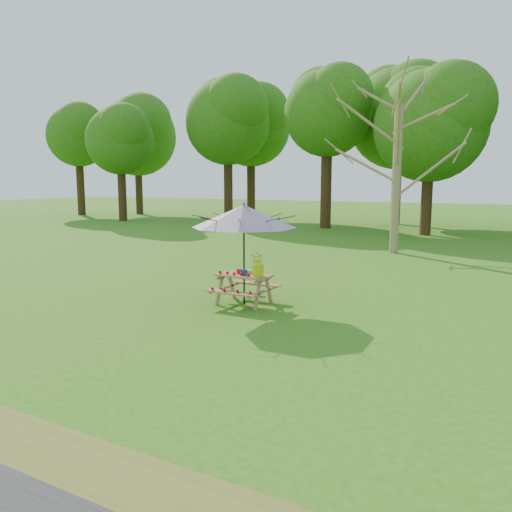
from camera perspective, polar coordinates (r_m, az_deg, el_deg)
The scene contains 8 objects.
ground at distance 9.76m, azimuth -23.03°, elevation -8.21°, with size 120.00×120.00×0.00m, color #2A7215.
treeline at distance 29.19m, azimuth 14.18°, elevation 18.75°, with size 60.00×12.00×16.00m, color #276010, non-canonical shape.
bare_tree at distance 20.24m, azimuth 16.36°, elevation 22.67°, with size 8.75×8.75×12.77m.
picnic_table at distance 11.06m, azimuth -1.37°, elevation -3.86°, with size 1.20×1.32×0.67m.
patio_umbrella at distance 10.83m, azimuth -1.40°, elevation 4.56°, with size 3.03×3.03×2.26m.
produce_bins at distance 11.02m, azimuth -1.42°, elevation -1.80°, with size 0.30×0.41×0.13m.
tomatoes_row at distance 10.91m, azimuth -2.53°, elevation -2.01°, with size 0.77×0.13×0.07m, color red, non-canonical shape.
flower_bucket at distance 10.73m, azimuth 0.25°, elevation -0.80°, with size 0.40×0.37×0.54m.
Camera 1 is at (7.44, -5.72, 2.70)m, focal length 35.00 mm.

